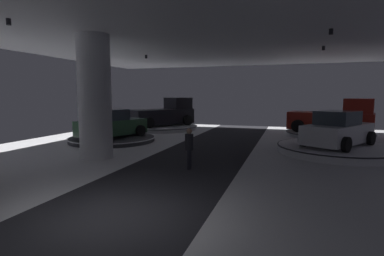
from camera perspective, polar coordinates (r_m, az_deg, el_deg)
name	(u,v)px	position (r m, az deg, el deg)	size (l,w,h in m)	color
ground	(109,219)	(7.57, -15.57, -16.33)	(24.00, 44.00, 0.06)	silver
column_left	(95,97)	(14.21, -17.98, 5.58)	(1.46, 1.46, 5.50)	silver
display_platform_far_left	(112,139)	(19.18, -14.87, -2.00)	(5.26, 5.26, 0.27)	#333338
display_car_far_left	(112,125)	(19.05, -15.02, 0.61)	(3.29, 4.56, 1.71)	#2D5638
display_platform_deep_left	(161,127)	(25.05, -5.83, 0.15)	(5.96, 5.96, 0.31)	#B7B7BC
pickup_truck_deep_left	(165,114)	(25.13, -5.24, 2.63)	(4.73, 5.57, 2.30)	black
display_platform_far_right	(337,149)	(16.41, 25.85, -3.62)	(5.70, 5.70, 0.37)	silver
display_car_far_right	(338,130)	(16.26, 25.96, -0.39)	(3.74, 4.52, 1.71)	silver
display_platform_deep_right	(329,134)	(22.71, 24.58, -1.04)	(5.68, 5.68, 0.31)	#B7B7BC
pickup_truck_deep_right	(335,119)	(22.57, 25.52, 1.62)	(5.65, 3.66, 2.30)	maroon
visitor_walking_near	(189,146)	(11.53, -0.53, -3.43)	(0.32, 0.32, 1.59)	black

